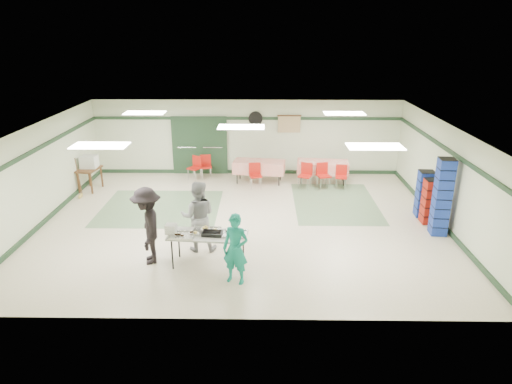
{
  "coord_description": "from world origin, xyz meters",
  "views": [
    {
      "loc": [
        0.56,
        -11.66,
        5.14
      ],
      "look_at": [
        0.39,
        -0.3,
        1.0
      ],
      "focal_mm": 32.0,
      "sensor_mm": 36.0,
      "label": 1
    }
  ],
  "objects_px": {
    "chair_a": "(323,173)",
    "crate_stack_red": "(430,201)",
    "dining_table_a": "(323,167)",
    "crate_stack_blue_b": "(442,197)",
    "volunteer_grey": "(198,216)",
    "office_printer": "(89,162)",
    "chair_c": "(341,174)",
    "chair_loose_a": "(206,164)",
    "chair_b": "(306,173)",
    "chair_loose_b": "(196,165)",
    "broom": "(79,177)",
    "crate_stack_blue_a": "(424,194)",
    "volunteer_dark": "(147,226)",
    "volunteer_teal": "(236,249)",
    "chair_d": "(255,173)",
    "dining_table_b": "(259,166)",
    "printer_table": "(89,172)",
    "serving_table": "(208,236)"
  },
  "relations": [
    {
      "from": "serving_table",
      "to": "crate_stack_blue_a",
      "type": "distance_m",
      "value": 6.51
    },
    {
      "from": "volunteer_grey",
      "to": "chair_loose_a",
      "type": "bearing_deg",
      "value": -87.88
    },
    {
      "from": "volunteer_teal",
      "to": "dining_table_a",
      "type": "bearing_deg",
      "value": 87.47
    },
    {
      "from": "serving_table",
      "to": "chair_c",
      "type": "distance_m",
      "value": 6.57
    },
    {
      "from": "dining_table_b",
      "to": "chair_loose_b",
      "type": "relative_size",
      "value": 2.16
    },
    {
      "from": "dining_table_b",
      "to": "chair_d",
      "type": "distance_m",
      "value": 0.58
    },
    {
      "from": "chair_a",
      "to": "crate_stack_blue_a",
      "type": "distance_m",
      "value": 3.51
    },
    {
      "from": "chair_loose_a",
      "to": "chair_loose_b",
      "type": "relative_size",
      "value": 0.98
    },
    {
      "from": "volunteer_dark",
      "to": "broom",
      "type": "height_order",
      "value": "volunteer_dark"
    },
    {
      "from": "chair_c",
      "to": "chair_loose_a",
      "type": "relative_size",
      "value": 0.96
    },
    {
      "from": "volunteer_grey",
      "to": "office_printer",
      "type": "bearing_deg",
      "value": -49.13
    },
    {
      "from": "volunteer_grey",
      "to": "chair_b",
      "type": "distance_m",
      "value": 5.46
    },
    {
      "from": "chair_a",
      "to": "broom",
      "type": "relative_size",
      "value": 0.66
    },
    {
      "from": "chair_b",
      "to": "crate_stack_blue_a",
      "type": "relative_size",
      "value": 0.64
    },
    {
      "from": "dining_table_a",
      "to": "crate_stack_red",
      "type": "bearing_deg",
      "value": -48.05
    },
    {
      "from": "office_printer",
      "to": "volunteer_dark",
      "type": "bearing_deg",
      "value": -57.46
    },
    {
      "from": "office_printer",
      "to": "broom",
      "type": "xyz_separation_m",
      "value": [
        -0.08,
        -0.8,
        -0.27
      ]
    },
    {
      "from": "chair_a",
      "to": "chair_d",
      "type": "xyz_separation_m",
      "value": [
        -2.27,
        0.0,
        -0.01
      ]
    },
    {
      "from": "chair_loose_b",
      "to": "office_printer",
      "type": "height_order",
      "value": "office_printer"
    },
    {
      "from": "chair_b",
      "to": "crate_stack_blue_a",
      "type": "bearing_deg",
      "value": -14.52
    },
    {
      "from": "dining_table_b",
      "to": "chair_a",
      "type": "relative_size",
      "value": 2.12
    },
    {
      "from": "volunteer_grey",
      "to": "printer_table",
      "type": "relative_size",
      "value": 1.86
    },
    {
      "from": "dining_table_a",
      "to": "crate_stack_blue_b",
      "type": "relative_size",
      "value": 0.88
    },
    {
      "from": "serving_table",
      "to": "office_printer",
      "type": "bearing_deg",
      "value": 136.24
    },
    {
      "from": "serving_table",
      "to": "dining_table_b",
      "type": "height_order",
      "value": "dining_table_b"
    },
    {
      "from": "chair_b",
      "to": "chair_loose_a",
      "type": "bearing_deg",
      "value": -174.18
    },
    {
      "from": "volunteer_teal",
      "to": "crate_stack_blue_b",
      "type": "distance_m",
      "value": 5.7
    },
    {
      "from": "crate_stack_blue_a",
      "to": "office_printer",
      "type": "bearing_deg",
      "value": 168.08
    },
    {
      "from": "dining_table_b",
      "to": "chair_a",
      "type": "xyz_separation_m",
      "value": [
        2.14,
        -0.57,
        -0.04
      ]
    },
    {
      "from": "chair_loose_a",
      "to": "chair_loose_b",
      "type": "xyz_separation_m",
      "value": [
        -0.33,
        -0.21,
        0.01
      ]
    },
    {
      "from": "chair_a",
      "to": "chair_loose_a",
      "type": "bearing_deg",
      "value": 150.02
    },
    {
      "from": "volunteer_teal",
      "to": "office_printer",
      "type": "bearing_deg",
      "value": 150.56
    },
    {
      "from": "volunteer_dark",
      "to": "chair_loose_b",
      "type": "distance_m",
      "value": 6.05
    },
    {
      "from": "crate_stack_blue_b",
      "to": "broom",
      "type": "height_order",
      "value": "crate_stack_blue_b"
    },
    {
      "from": "volunteer_dark",
      "to": "chair_loose_a",
      "type": "relative_size",
      "value": 2.18
    },
    {
      "from": "volunteer_grey",
      "to": "crate_stack_blue_a",
      "type": "relative_size",
      "value": 1.3
    },
    {
      "from": "crate_stack_blue_b",
      "to": "chair_b",
      "type": "bearing_deg",
      "value": 131.1
    },
    {
      "from": "dining_table_a",
      "to": "broom",
      "type": "relative_size",
      "value": 1.38
    },
    {
      "from": "volunteer_grey",
      "to": "chair_a",
      "type": "xyz_separation_m",
      "value": [
        3.55,
        4.57,
        -0.35
      ]
    },
    {
      "from": "dining_table_b",
      "to": "crate_stack_blue_a",
      "type": "height_order",
      "value": "crate_stack_blue_a"
    },
    {
      "from": "chair_c",
      "to": "volunteer_dark",
      "type": "bearing_deg",
      "value": -126.89
    },
    {
      "from": "volunteer_grey",
      "to": "crate_stack_red",
      "type": "distance_m",
      "value": 6.36
    },
    {
      "from": "serving_table",
      "to": "printer_table",
      "type": "xyz_separation_m",
      "value": [
        -4.49,
        5.0,
        -0.08
      ]
    },
    {
      "from": "printer_table",
      "to": "volunteer_dark",
      "type": "bearing_deg",
      "value": -49.23
    },
    {
      "from": "dining_table_b",
      "to": "chair_a",
      "type": "distance_m",
      "value": 2.22
    },
    {
      "from": "chair_loose_b",
      "to": "crate_stack_red",
      "type": "distance_m",
      "value": 7.88
    },
    {
      "from": "chair_a",
      "to": "crate_stack_red",
      "type": "bearing_deg",
      "value": -63.66
    },
    {
      "from": "broom",
      "to": "chair_a",
      "type": "bearing_deg",
      "value": 16.99
    },
    {
      "from": "volunteer_dark",
      "to": "chair_d",
      "type": "height_order",
      "value": "volunteer_dark"
    },
    {
      "from": "chair_b",
      "to": "chair_loose_b",
      "type": "relative_size",
      "value": 1.01
    }
  ]
}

